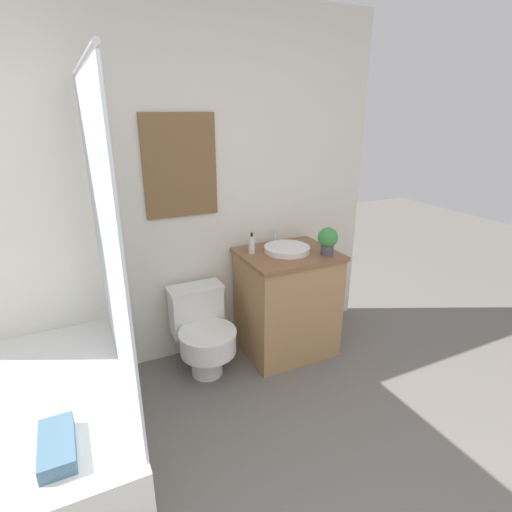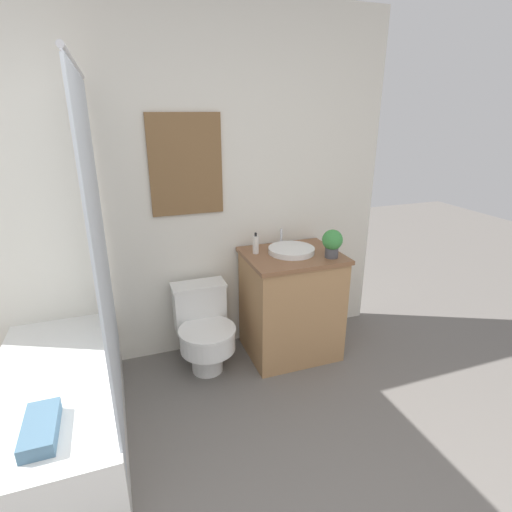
{
  "view_description": "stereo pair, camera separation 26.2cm",
  "coord_description": "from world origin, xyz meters",
  "px_view_note": "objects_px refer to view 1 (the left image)",
  "views": [
    {
      "loc": [
        -0.61,
        -0.39,
        1.79
      ],
      "look_at": [
        0.46,
        1.83,
        0.89
      ],
      "focal_mm": 28.0,
      "sensor_mm": 36.0,
      "label": 1
    },
    {
      "loc": [
        -0.37,
        -0.49,
        1.79
      ],
      "look_at": [
        0.46,
        1.83,
        0.89
      ],
      "focal_mm": 28.0,
      "sensor_mm": 36.0,
      "label": 2
    }
  ],
  "objects_px": {
    "toilet": "(203,331)",
    "sink": "(287,249)",
    "potted_plant": "(328,240)",
    "soap_bottle": "(252,245)"
  },
  "relations": [
    {
      "from": "toilet",
      "to": "sink",
      "type": "distance_m",
      "value": 0.85
    },
    {
      "from": "toilet",
      "to": "soap_bottle",
      "type": "bearing_deg",
      "value": 9.69
    },
    {
      "from": "potted_plant",
      "to": "toilet",
      "type": "bearing_deg",
      "value": 168.22
    },
    {
      "from": "sink",
      "to": "potted_plant",
      "type": "height_order",
      "value": "potted_plant"
    },
    {
      "from": "toilet",
      "to": "sink",
      "type": "relative_size",
      "value": 1.63
    },
    {
      "from": "soap_bottle",
      "to": "potted_plant",
      "type": "relative_size",
      "value": 0.77
    },
    {
      "from": "sink",
      "to": "potted_plant",
      "type": "xyz_separation_m",
      "value": [
        0.23,
        -0.18,
        0.09
      ]
    },
    {
      "from": "potted_plant",
      "to": "soap_bottle",
      "type": "bearing_deg",
      "value": 151.45
    },
    {
      "from": "soap_bottle",
      "to": "potted_plant",
      "type": "height_order",
      "value": "potted_plant"
    },
    {
      "from": "toilet",
      "to": "potted_plant",
      "type": "distance_m",
      "value": 1.1
    }
  ]
}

